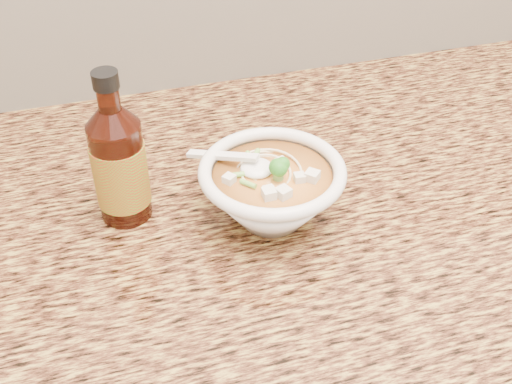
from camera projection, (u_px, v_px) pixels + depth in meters
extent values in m
cube|color=black|center=(360.00, 376.00, 1.17)|extent=(4.00, 0.65, 0.86)
cube|color=#A98E3E|center=(394.00, 181.00, 0.89)|extent=(4.00, 0.68, 0.04)
cylinder|color=white|center=(271.00, 215.00, 0.79)|extent=(0.07, 0.07, 0.01)
torus|color=white|center=(272.00, 171.00, 0.75)|extent=(0.18, 0.18, 0.02)
torus|color=beige|center=(278.00, 171.00, 0.76)|extent=(0.11, 0.11, 0.00)
torus|color=beige|center=(262.00, 173.00, 0.76)|extent=(0.07, 0.07, 0.00)
torus|color=beige|center=(263.00, 171.00, 0.77)|extent=(0.06, 0.06, 0.00)
torus|color=beige|center=(266.00, 173.00, 0.76)|extent=(0.07, 0.07, 0.00)
torus|color=beige|center=(265.00, 175.00, 0.76)|extent=(0.06, 0.06, 0.00)
torus|color=beige|center=(258.00, 179.00, 0.76)|extent=(0.12, 0.12, 0.00)
torus|color=beige|center=(278.00, 175.00, 0.77)|extent=(0.10, 0.10, 0.00)
cube|color=silver|center=(247.00, 173.00, 0.75)|extent=(0.02, 0.02, 0.02)
cube|color=silver|center=(263.00, 166.00, 0.76)|extent=(0.02, 0.02, 0.01)
cube|color=silver|center=(283.00, 196.00, 0.72)|extent=(0.02, 0.02, 0.01)
cube|color=silver|center=(299.00, 162.00, 0.77)|extent=(0.02, 0.02, 0.01)
cube|color=silver|center=(282.00, 168.00, 0.76)|extent=(0.01, 0.01, 0.01)
cube|color=silver|center=(295.00, 194.00, 0.72)|extent=(0.02, 0.02, 0.01)
cube|color=silver|center=(252.00, 153.00, 0.78)|extent=(0.02, 0.02, 0.01)
ellipsoid|color=#196014|center=(279.00, 167.00, 0.74)|extent=(0.03, 0.03, 0.03)
cylinder|color=#74BB48|center=(258.00, 160.00, 0.77)|extent=(0.02, 0.02, 0.01)
cylinder|color=#74BB48|center=(250.00, 181.00, 0.74)|extent=(0.02, 0.01, 0.01)
cylinder|color=#74BB48|center=(275.00, 202.00, 0.71)|extent=(0.02, 0.02, 0.01)
cylinder|color=#74BB48|center=(298.00, 157.00, 0.78)|extent=(0.02, 0.02, 0.01)
cylinder|color=#74BB48|center=(314.00, 175.00, 0.75)|extent=(0.01, 0.02, 0.01)
ellipsoid|color=white|center=(257.00, 168.00, 0.76)|extent=(0.04, 0.04, 0.01)
cube|color=white|center=(222.00, 156.00, 0.77)|extent=(0.08, 0.07, 0.03)
cylinder|color=#3E1208|center=(120.00, 171.00, 0.76)|extent=(0.07, 0.07, 0.13)
cylinder|color=#3E1208|center=(108.00, 98.00, 0.70)|extent=(0.03, 0.03, 0.03)
cylinder|color=black|center=(105.00, 80.00, 0.69)|extent=(0.03, 0.03, 0.02)
cylinder|color=red|center=(121.00, 173.00, 0.76)|extent=(0.08, 0.08, 0.08)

